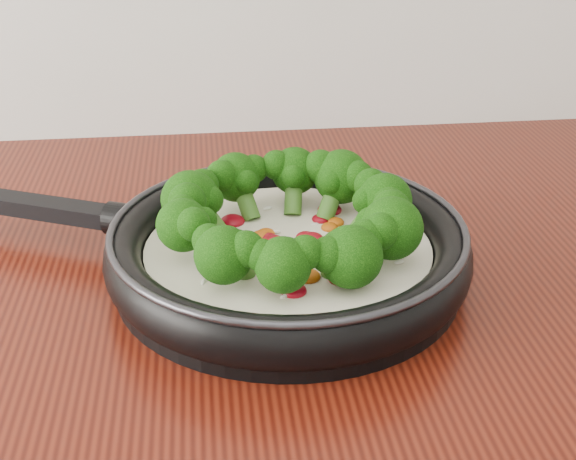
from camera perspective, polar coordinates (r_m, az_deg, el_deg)
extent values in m
cylinder|color=black|center=(0.72, 0.00, -3.12)|extent=(0.42, 0.42, 0.01)
torus|color=black|center=(0.71, 0.00, -1.40)|extent=(0.44, 0.44, 0.03)
torus|color=#2D2D33|center=(0.70, 0.00, 0.22)|extent=(0.43, 0.43, 0.01)
cube|color=black|center=(0.81, -17.44, 1.55)|extent=(0.19, 0.10, 0.02)
cylinder|color=black|center=(0.77, -12.07, 0.75)|extent=(0.04, 0.04, 0.03)
cylinder|color=white|center=(0.71, 0.00, -1.91)|extent=(0.34, 0.34, 0.02)
ellipsoid|color=maroon|center=(0.72, 1.33, -0.55)|extent=(0.03, 0.03, 0.01)
ellipsoid|color=maroon|center=(0.65, 3.89, -3.62)|extent=(0.03, 0.03, 0.01)
ellipsoid|color=#BA500B|center=(0.65, 1.47, -3.44)|extent=(0.03, 0.03, 0.01)
ellipsoid|color=maroon|center=(0.75, 2.41, 0.81)|extent=(0.02, 0.02, 0.01)
ellipsoid|color=maroon|center=(0.75, -4.11, 0.63)|extent=(0.03, 0.03, 0.01)
ellipsoid|color=#BA500B|center=(0.72, -1.98, -0.49)|extent=(0.03, 0.03, 0.01)
ellipsoid|color=maroon|center=(0.69, -1.18, -1.59)|extent=(0.03, 0.03, 0.01)
ellipsoid|color=maroon|center=(0.77, 3.07, 1.48)|extent=(0.03, 0.03, 0.01)
ellipsoid|color=#BA500B|center=(0.72, -1.63, -0.26)|extent=(0.02, 0.02, 0.01)
ellipsoid|color=maroon|center=(0.71, -1.08, -0.90)|extent=(0.02, 0.02, 0.01)
ellipsoid|color=maroon|center=(0.75, 7.42, 0.48)|extent=(0.03, 0.03, 0.01)
ellipsoid|color=#BA500B|center=(0.75, 3.54, 0.57)|extent=(0.02, 0.02, 0.01)
ellipsoid|color=maroon|center=(0.71, 1.74, -0.71)|extent=(0.03, 0.03, 0.01)
ellipsoid|color=maroon|center=(0.72, -1.49, -0.61)|extent=(0.02, 0.02, 0.01)
ellipsoid|color=#BA500B|center=(0.74, 3.08, 0.18)|extent=(0.02, 0.02, 0.01)
ellipsoid|color=maroon|center=(0.69, 3.54, -1.80)|extent=(0.03, 0.03, 0.01)
ellipsoid|color=maroon|center=(0.63, 0.42, -4.49)|extent=(0.03, 0.03, 0.01)
ellipsoid|color=#BA500B|center=(0.71, -5.22, -1.12)|extent=(0.02, 0.02, 0.01)
ellipsoid|color=white|center=(0.71, 1.84, -0.97)|extent=(0.01, 0.01, 0.00)
ellipsoid|color=white|center=(0.73, 1.94, -0.21)|extent=(0.01, 0.01, 0.00)
ellipsoid|color=white|center=(0.67, 2.72, -2.84)|extent=(0.01, 0.01, 0.00)
ellipsoid|color=white|center=(0.71, -5.36, -0.98)|extent=(0.01, 0.01, 0.00)
ellipsoid|color=white|center=(0.77, -1.51, 1.61)|extent=(0.01, 0.01, 0.00)
ellipsoid|color=white|center=(0.68, 5.98, -2.34)|extent=(0.01, 0.01, 0.00)
ellipsoid|color=white|center=(0.67, 3.11, -2.84)|extent=(0.01, 0.00, 0.00)
ellipsoid|color=white|center=(0.69, -0.40, -1.54)|extent=(0.01, 0.01, 0.00)
ellipsoid|color=white|center=(0.76, 0.35, 1.33)|extent=(0.01, 0.01, 0.00)
ellipsoid|color=white|center=(0.68, 8.19, -2.34)|extent=(0.01, 0.01, 0.00)
ellipsoid|color=white|center=(0.73, -0.91, -0.13)|extent=(0.01, 0.00, 0.00)
ellipsoid|color=white|center=(0.74, 1.98, 0.40)|extent=(0.01, 0.01, 0.00)
ellipsoid|color=white|center=(0.69, -1.13, -2.03)|extent=(0.01, 0.01, 0.00)
ellipsoid|color=white|center=(0.72, 7.07, -0.62)|extent=(0.01, 0.01, 0.00)
ellipsoid|color=white|center=(0.65, -6.24, -3.86)|extent=(0.01, 0.01, 0.00)
ellipsoid|color=white|center=(0.69, 0.24, -1.78)|extent=(0.01, 0.01, 0.00)
ellipsoid|color=white|center=(0.63, -0.21, -4.87)|extent=(0.01, 0.01, 0.00)
ellipsoid|color=white|center=(0.72, -1.70, -0.38)|extent=(0.01, 0.01, 0.00)
cylinder|color=#497F29|center=(0.68, 5.90, -1.06)|extent=(0.04, 0.03, 0.04)
sphere|color=black|center=(0.66, 7.62, 0.12)|extent=(0.07, 0.07, 0.05)
sphere|color=black|center=(0.68, 7.61, 1.55)|extent=(0.05, 0.05, 0.03)
sphere|color=black|center=(0.64, 6.83, -0.09)|extent=(0.04, 0.04, 0.03)
sphere|color=black|center=(0.67, 6.11, 0.54)|extent=(0.04, 0.04, 0.03)
cylinder|color=#497F29|center=(0.72, 5.64, 0.68)|extent=(0.04, 0.02, 0.04)
sphere|color=black|center=(0.72, 7.11, 2.17)|extent=(0.07, 0.07, 0.05)
sphere|color=black|center=(0.73, 6.11, 3.30)|extent=(0.04, 0.04, 0.03)
sphere|color=black|center=(0.70, 7.44, 1.95)|extent=(0.04, 0.04, 0.03)
sphere|color=black|center=(0.71, 5.76, 2.15)|extent=(0.03, 0.03, 0.03)
cylinder|color=#497F29|center=(0.76, 3.14, 2.11)|extent=(0.04, 0.04, 0.04)
sphere|color=black|center=(0.76, 3.94, 3.93)|extent=(0.07, 0.07, 0.05)
sphere|color=black|center=(0.76, 2.41, 4.68)|extent=(0.04, 0.04, 0.03)
sphere|color=black|center=(0.75, 5.13, 3.92)|extent=(0.04, 0.04, 0.03)
sphere|color=black|center=(0.75, 3.23, 3.62)|extent=(0.04, 0.04, 0.03)
cylinder|color=#497F29|center=(0.77, 0.40, 2.50)|extent=(0.02, 0.04, 0.04)
sphere|color=black|center=(0.78, 0.50, 4.38)|extent=(0.06, 0.06, 0.05)
sphere|color=black|center=(0.77, -0.86, 4.81)|extent=(0.04, 0.04, 0.03)
sphere|color=black|center=(0.77, 1.81, 4.65)|extent=(0.04, 0.04, 0.03)
sphere|color=black|center=(0.76, 0.41, 4.00)|extent=(0.03, 0.03, 0.02)
cylinder|color=#497F29|center=(0.76, -3.10, 2.10)|extent=(0.03, 0.04, 0.04)
sphere|color=black|center=(0.76, -3.88, 3.90)|extent=(0.06, 0.06, 0.05)
sphere|color=black|center=(0.75, -4.89, 4.02)|extent=(0.04, 0.04, 0.03)
sphere|color=black|center=(0.77, -2.55, 4.52)|extent=(0.04, 0.04, 0.03)
sphere|color=black|center=(0.75, -3.18, 3.59)|extent=(0.03, 0.03, 0.02)
cylinder|color=#497F29|center=(0.72, -5.69, 0.70)|extent=(0.04, 0.03, 0.04)
sphere|color=black|center=(0.72, -7.19, 2.23)|extent=(0.07, 0.07, 0.05)
sphere|color=black|center=(0.70, -7.42, 2.11)|extent=(0.04, 0.04, 0.03)
sphere|color=black|center=(0.73, -6.31, 3.27)|extent=(0.04, 0.04, 0.03)
sphere|color=black|center=(0.71, -5.84, 2.21)|extent=(0.04, 0.04, 0.03)
cylinder|color=#497F29|center=(0.68, -6.00, -0.88)|extent=(0.04, 0.02, 0.04)
sphere|color=black|center=(0.67, -7.73, 0.35)|extent=(0.06, 0.06, 0.05)
sphere|color=black|center=(0.65, -6.96, 0.41)|extent=(0.04, 0.04, 0.03)
sphere|color=black|center=(0.68, -7.71, 1.48)|extent=(0.04, 0.04, 0.03)
sphere|color=black|center=(0.67, -6.21, 0.72)|extent=(0.03, 0.03, 0.02)
cylinder|color=#497F29|center=(0.65, -3.67, -2.57)|extent=(0.04, 0.04, 0.04)
sphere|color=black|center=(0.63, -4.75, -1.84)|extent=(0.06, 0.06, 0.05)
sphere|color=black|center=(0.62, -3.10, -1.41)|extent=(0.04, 0.04, 0.03)
sphere|color=black|center=(0.64, -5.83, -0.77)|extent=(0.04, 0.04, 0.03)
sphere|color=black|center=(0.64, -3.74, -1.03)|extent=(0.03, 0.03, 0.02)
cylinder|color=#497F29|center=(0.63, -0.28, -3.15)|extent=(0.02, 0.04, 0.04)
sphere|color=black|center=(0.61, -0.37, -2.59)|extent=(0.06, 0.06, 0.05)
sphere|color=black|center=(0.61, 1.27, -1.67)|extent=(0.04, 0.04, 0.03)
sphere|color=black|center=(0.61, -1.96, -1.86)|extent=(0.04, 0.04, 0.03)
sphere|color=black|center=(0.62, -0.29, -1.60)|extent=(0.03, 0.03, 0.02)
cylinder|color=#497F29|center=(0.65, 3.62, -2.63)|extent=(0.03, 0.04, 0.04)
sphere|color=black|center=(0.63, 4.65, -1.97)|extent=(0.07, 0.07, 0.05)
sphere|color=black|center=(0.64, 5.72, -0.63)|extent=(0.04, 0.04, 0.03)
sphere|color=black|center=(0.62, 3.00, -1.83)|extent=(0.04, 0.04, 0.03)
sphere|color=black|center=(0.64, 3.64, -1.16)|extent=(0.03, 0.03, 0.03)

